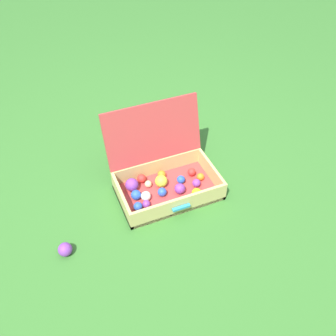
# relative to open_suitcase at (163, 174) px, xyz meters

# --- Properties ---
(ground_plane) EXTENTS (16.00, 16.00, 0.00)m
(ground_plane) POSITION_rel_open_suitcase_xyz_m (-0.08, -0.04, -0.11)
(ground_plane) COLOR #336B28
(open_suitcase) EXTENTS (0.62, 0.51, 0.50)m
(open_suitcase) POSITION_rel_open_suitcase_xyz_m (0.00, 0.00, 0.00)
(open_suitcase) COLOR #B23838
(open_suitcase) RESTS_ON ground
(stray_ball_on_grass) EXTENTS (0.08, 0.08, 0.08)m
(stray_ball_on_grass) POSITION_rel_open_suitcase_xyz_m (-0.68, -0.27, -0.07)
(stray_ball_on_grass) COLOR purple
(stray_ball_on_grass) RESTS_ON ground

